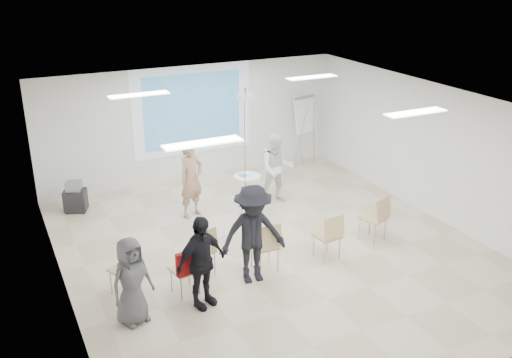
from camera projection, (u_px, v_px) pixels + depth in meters
name	position (u px, v px, depth m)	size (l,w,h in m)	color
floor	(273.00, 252.00, 11.54)	(8.00, 9.00, 0.10)	beige
ceiling	(275.00, 102.00, 10.42)	(8.00, 9.00, 0.10)	white
wall_back	(192.00, 123.00, 14.78)	(8.00, 0.10, 3.00)	silver
wall_left	(56.00, 220.00, 9.32)	(0.10, 9.00, 3.00)	silver
wall_right	(435.00, 151.00, 12.64)	(0.10, 9.00, 3.00)	silver
projection_halo	(193.00, 110.00, 14.60)	(3.20, 0.01, 2.30)	silver
projection_image	(193.00, 110.00, 14.59)	(2.60, 0.01, 1.90)	teal
pedestal_table	(247.00, 189.00, 13.39)	(0.67, 0.67, 0.79)	white
player_left	(191.00, 174.00, 12.68)	(0.73, 0.49, 2.00)	tan
player_right	(277.00, 165.00, 13.48)	(0.89, 0.72, 1.86)	white
controller_left	(194.00, 157.00, 12.85)	(0.04, 0.13, 0.04)	silver
controller_right	(265.00, 150.00, 13.50)	(0.04, 0.13, 0.04)	silver
chair_far_left	(127.00, 266.00, 9.79)	(0.60, 0.62, 0.95)	tan
chair_left_mid	(187.00, 267.00, 9.77)	(0.52, 0.54, 0.94)	tan
chair_left_inner	(203.00, 248.00, 10.38)	(0.57, 0.60, 0.97)	tan
chair_center	(267.00, 243.00, 10.55)	(0.46, 0.50, 0.98)	tan
chair_right_inner	(330.00, 233.00, 10.95)	(0.49, 0.52, 0.95)	tan
chair_right_far	(377.00, 215.00, 11.66)	(0.60, 0.63, 1.00)	tan
red_jacket	(188.00, 263.00, 9.59)	(0.44, 0.10, 0.42)	maroon
laptop	(200.00, 248.00, 10.48)	(0.35, 0.26, 0.03)	black
audience_left	(201.00, 256.00, 9.35)	(1.10, 0.66, 1.88)	black
audience_mid	(253.00, 228.00, 10.06)	(1.36, 0.74, 2.11)	black
audience_outer	(131.00, 276.00, 8.96)	(0.82, 0.54, 1.67)	#55555A
flipchart_easel	(305.00, 115.00, 15.67)	(0.84, 0.65, 1.98)	#979A9F
av_cart	(75.00, 198.00, 13.15)	(0.60, 0.55, 0.73)	black
ceiling_projector	(246.00, 103.00, 11.83)	(0.30, 0.25, 3.00)	white
fluor_panel_nw	(139.00, 95.00, 11.30)	(1.20, 0.30, 0.02)	white
fluor_panel_ne	(312.00, 77.00, 12.94)	(1.20, 0.30, 0.02)	white
fluor_panel_sw	(203.00, 143.00, 8.37)	(1.20, 0.30, 0.02)	white
fluor_panel_se	(416.00, 112.00, 10.01)	(1.20, 0.30, 0.02)	white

